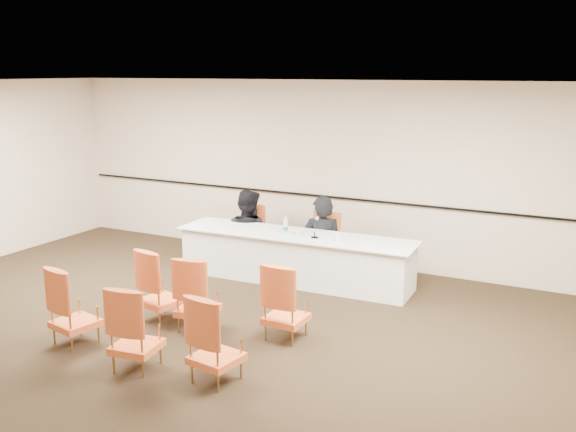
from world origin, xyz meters
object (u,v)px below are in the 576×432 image
at_px(aud_chair_front_right, 286,301).
at_px(aud_chair_back_left, 74,305).
at_px(panelist_main, 322,251).
at_px(microphone, 315,228).
at_px(water_bottle, 286,225).
at_px(coffee_cup, 338,237).
at_px(aud_chair_front_left, 160,284).
at_px(drinking_glass, 298,232).
at_px(aud_chair_front_mid, 197,293).
at_px(panelist_second, 248,240).
at_px(aud_chair_back_right, 216,338).
at_px(panelist_main_chair, 322,244).
at_px(panelist_second_chair, 247,235).
at_px(panel_table, 295,258).
at_px(aud_chair_back_mid, 136,327).

xyz_separation_m(aud_chair_front_right, aud_chair_back_left, (-2.13, -1.26, 0.00)).
bearing_deg(panelist_main, aud_chair_back_left, 47.31).
xyz_separation_m(microphone, water_bottle, (-0.52, 0.08, -0.02)).
distance_m(coffee_cup, aud_chair_front_left, 2.62).
distance_m(drinking_glass, aud_chair_front_mid, 2.22).
distance_m(panelist_main, panelist_second, 1.34).
bearing_deg(aud_chair_front_right, aud_chair_front_mid, -166.55).
bearing_deg(panelist_main, aud_chair_back_right, 76.34).
bearing_deg(panelist_main_chair, microphone, -77.40).
relative_size(panelist_main_chair, panelist_second_chair, 1.00).
bearing_deg(panelist_main_chair, panelist_main, 0.00).
xyz_separation_m(panelist_main, aud_chair_back_right, (0.53, -3.82, 0.12)).
bearing_deg(coffee_cup, aud_chair_front_mid, -115.00).
bearing_deg(aud_chair_back_left, aud_chair_front_mid, 55.62).
relative_size(panelist_second_chair, microphone, 3.17).
distance_m(aud_chair_front_mid, aud_chair_front_right, 1.13).
xyz_separation_m(panelist_main, panelist_second, (-1.34, -0.05, 0.02)).
distance_m(panelist_second_chair, aud_chair_front_mid, 2.87).
distance_m(panel_table, panelist_second_chair, 1.26).
height_order(panelist_second, aud_chair_front_right, panelist_second).
bearing_deg(coffee_cup, panelist_second, 161.82).
bearing_deg(coffee_cup, water_bottle, 173.66).
distance_m(panelist_second, drinking_glass, 1.39).
distance_m(drinking_glass, coffee_cup, 0.69).
relative_size(microphone, water_bottle, 1.17).
distance_m(panel_table, aud_chair_front_mid, 2.23).
relative_size(panelist_main, aud_chair_back_left, 1.88).
bearing_deg(coffee_cup, aud_chair_front_left, -127.63).
distance_m(aud_chair_front_left, aud_chair_back_mid, 1.39).
height_order(aud_chair_front_left, aud_chair_back_left, same).
xyz_separation_m(aud_chair_front_mid, aud_chair_back_left, (-1.03, -1.01, 0.00)).
bearing_deg(aud_chair_back_right, microphone, 104.62).
xyz_separation_m(aud_chair_front_mid, aud_chair_back_right, (0.96, -1.04, 0.00)).
bearing_deg(water_bottle, aud_chair_front_mid, -92.04).
xyz_separation_m(water_bottle, aud_chair_back_left, (-1.11, -3.22, -0.39)).
relative_size(water_bottle, aud_chair_front_mid, 0.27).
xyz_separation_m(aud_chair_front_left, aud_chair_back_mid, (0.64, -1.23, 0.00)).
height_order(microphone, water_bottle, microphone).
bearing_deg(aud_chair_back_left, aud_chair_back_mid, 1.80).
distance_m(panelist_second_chair, aud_chair_front_left, 2.70).
height_order(panel_table, coffee_cup, coffee_cup).
distance_m(panelist_main_chair, microphone, 0.79).
relative_size(panelist_main_chair, aud_chair_back_left, 1.00).
xyz_separation_m(coffee_cup, aud_chair_back_right, (-0.02, -3.15, -0.33)).
bearing_deg(aud_chair_back_right, drinking_glass, 109.72).
bearing_deg(microphone, aud_chair_front_left, -133.47).
relative_size(aud_chair_front_right, aud_chair_back_left, 1.00).
distance_m(panelist_main, aud_chair_back_mid, 3.99).
height_order(panelist_second_chair, aud_chair_front_right, same).
bearing_deg(panel_table, aud_chair_back_right, -79.57).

